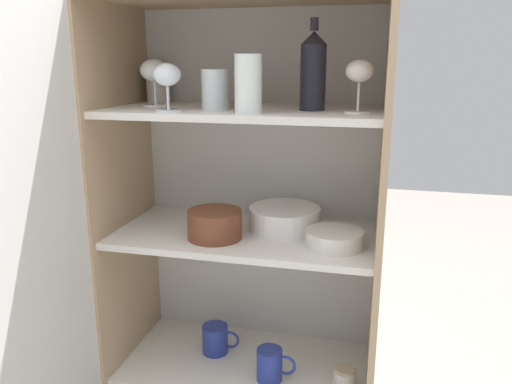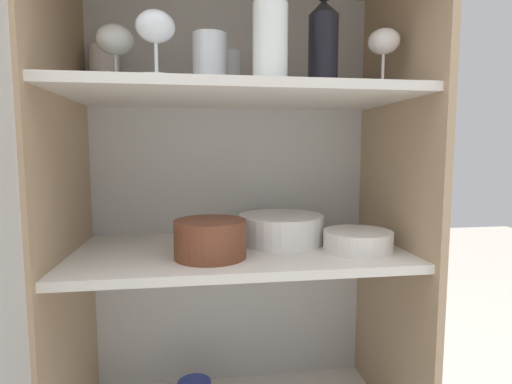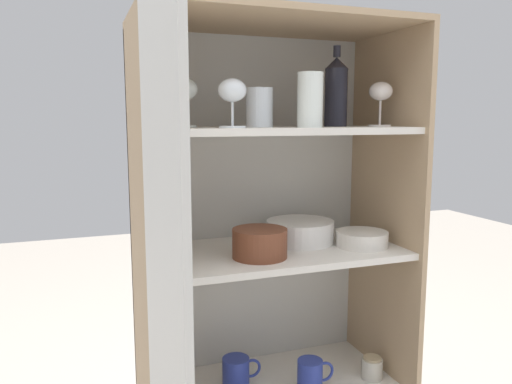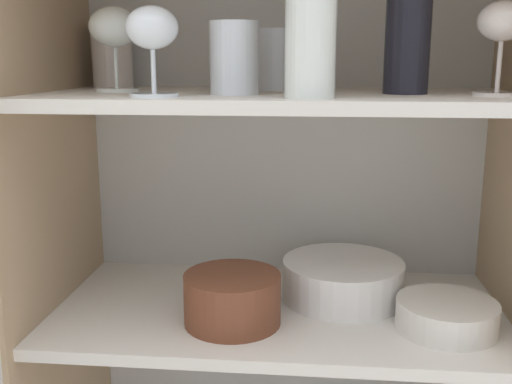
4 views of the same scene
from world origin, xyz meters
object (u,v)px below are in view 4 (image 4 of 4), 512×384
object	(u,v)px
wine_bottle	(408,24)
serving_bowl_small	(447,314)
plate_stack_white	(343,280)
mixing_bowl_large	(232,297)

from	to	relation	value
wine_bottle	serving_bowl_small	bearing A→B (deg)	-30.53
plate_stack_white	serving_bowl_small	distance (m)	0.20
plate_stack_white	serving_bowl_small	xyz separation A→B (m)	(0.16, -0.11, -0.01)
mixing_bowl_large	serving_bowl_small	bearing A→B (deg)	1.63
wine_bottle	plate_stack_white	bearing A→B (deg)	141.36
wine_bottle	serving_bowl_small	xyz separation A→B (m)	(0.08, -0.05, -0.46)
wine_bottle	mixing_bowl_large	world-z (taller)	wine_bottle
wine_bottle	plate_stack_white	size ratio (longest dim) A/B	1.10
wine_bottle	serving_bowl_small	size ratio (longest dim) A/B	1.49
mixing_bowl_large	serving_bowl_small	xyz separation A→B (m)	(0.35, 0.01, -0.02)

